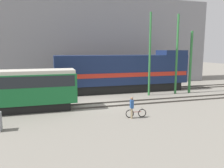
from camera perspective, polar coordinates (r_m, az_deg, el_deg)
name	(u,v)px	position (r m, az deg, el deg)	size (l,w,h in m)	color
ground_plane	(99,104)	(20.92, -3.36, -5.14)	(120.00, 120.00, 0.00)	gray
track_near	(101,105)	(20.20, -2.89, -5.44)	(60.00, 1.50, 0.14)	#47423D
track_far	(89,93)	(25.98, -5.98, -2.27)	(60.00, 1.51, 0.14)	#47423D
building_backdrop	(78,42)	(34.06, -8.81, 10.88)	(40.56, 6.00, 12.68)	gray
freight_locomotive	(124,72)	(26.74, 3.12, 3.03)	(16.21, 3.04, 5.05)	black
streetcar	(18,88)	(19.46, -23.28, -1.00)	(9.32, 2.54, 3.43)	black
bicycle	(136,113)	(16.72, 6.28, -7.62)	(1.60, 0.44, 0.70)	black
person	(132,106)	(16.30, 5.18, -5.62)	(0.26, 0.38, 1.63)	#8C7A5B
utility_pole_left	(150,55)	(24.57, 9.84, 7.55)	(0.23, 0.23, 9.11)	#2D7238
utility_pole_center	(177,55)	(26.24, 16.57, 7.32)	(0.24, 0.24, 9.05)	#2D7238
utility_pole_right	(191,63)	(27.34, 19.83, 5.30)	(0.29, 0.29, 7.23)	#2D7238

